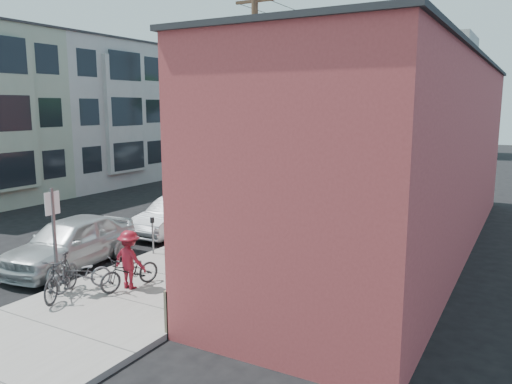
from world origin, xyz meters
The scene contains 27 objects.
ground centered at (0.00, 0.00, 0.00)m, with size 120.00×120.00×0.00m, color black.
sidewalk centered at (4.25, 11.00, 0.07)m, with size 4.50×58.00×0.15m, color gray.
cafe_building centered at (8.99, 4.99, 3.30)m, with size 6.60×20.20×6.61m.
apartment_row centered at (-11.85, 14.00, 4.50)m, with size 6.30×32.00×9.00m.
end_cap_building centered at (-2.00, 42.00, 6.00)m, with size 18.00×8.00×12.00m, color #A7A6A1.
sign_post centered at (2.35, -4.46, 1.83)m, with size 0.07×0.45×2.80m.
parking_meter_near centered at (2.25, -0.54, 0.98)m, with size 0.14×0.14×1.24m.
parking_meter_far centered at (2.25, 8.42, 0.98)m, with size 0.14×0.14×1.24m.
utility_pole_near centered at (2.39, 6.04, 5.41)m, with size 3.57×0.28×10.00m.
utility_pole_far centered at (2.45, 22.33, 5.34)m, with size 1.80×0.28×10.00m.
tree_bare centered at (2.80, 7.21, 2.84)m, with size 0.24×0.24×5.37m.
tree_leafy_mid centered at (2.80, 14.28, 4.84)m, with size 4.12×4.12×6.76m.
tree_leafy_far centered at (2.80, 25.42, 6.10)m, with size 3.79×3.79×7.87m.
patio_chair_a centered at (6.08, -3.31, 0.59)m, with size 0.50×0.50×0.88m, color #103A12, non-canonical shape.
patio_chair_b centered at (5.92, -3.82, 0.59)m, with size 0.50×0.50×0.88m, color #103A12, non-canonical shape.
patron_grey centered at (5.65, -2.43, 1.04)m, with size 0.65×0.43×1.79m, color gray.
patron_green centered at (6.04, -2.52, 0.94)m, with size 0.77×0.60×1.57m, color #327D4B.
cyclist centered at (3.86, -3.32, 0.95)m, with size 1.04×0.60×1.61m, color maroon.
cyclist_bike centered at (3.86, -3.32, 0.62)m, with size 0.62×1.78×0.93m, color black.
parked_bike_a centered at (2.79, -4.69, 0.71)m, with size 0.53×1.88×1.13m, color black.
parked_bike_b centered at (2.82, -4.11, 0.58)m, with size 0.57×1.64×0.86m, color slate.
car_0 centered at (0.64, -2.55, 0.81)m, with size 1.92×4.76×1.62m, color #B7BDBF.
car_1 centered at (0.80, 2.48, 0.71)m, with size 1.51×4.32×1.42m, color #B8BAC0.
car_2 centered at (0.80, 7.94, 0.81)m, with size 2.27×5.59×1.62m, color black.
car_3 centered at (0.80, 14.31, 0.86)m, with size 2.84×6.17×1.71m, color gray.
car_4 centered at (0.80, 20.14, 0.74)m, with size 1.57×4.49×1.48m, color #B7BBC0.
bus centered at (-2.93, 25.25, 1.42)m, with size 2.39×10.23×2.85m, color silver.
Camera 1 is at (13.19, -12.93, 5.05)m, focal length 35.00 mm.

